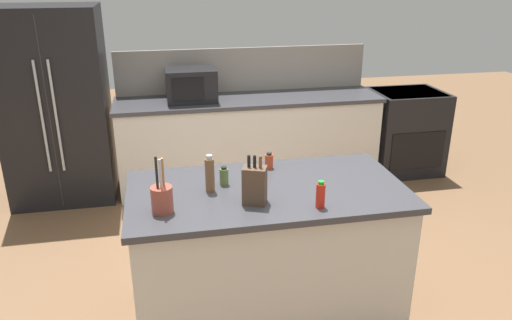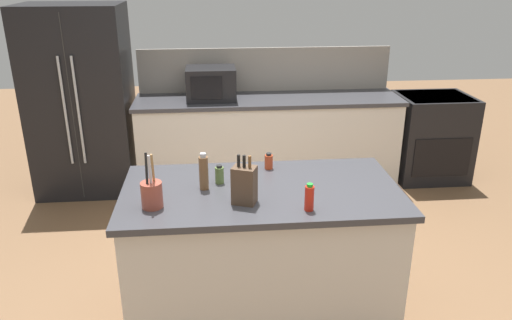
# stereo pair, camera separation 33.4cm
# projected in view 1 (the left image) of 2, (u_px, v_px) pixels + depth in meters

# --- Properties ---
(ground_plane) EXTENTS (14.00, 14.00, 0.00)m
(ground_plane) POSITION_uv_depth(u_px,v_px,m) (266.00, 314.00, 3.38)
(ground_plane) COLOR brown
(back_counter_run) EXTENTS (2.72, 0.66, 0.94)m
(back_counter_run) POSITION_uv_depth(u_px,v_px,m) (249.00, 141.00, 5.27)
(back_counter_run) COLOR beige
(back_counter_run) RESTS_ON ground_plane
(wall_backsplash) EXTENTS (2.68, 0.03, 0.46)m
(wall_backsplash) POSITION_uv_depth(u_px,v_px,m) (243.00, 69.00, 5.31)
(wall_backsplash) COLOR gray
(wall_backsplash) RESTS_ON back_counter_run
(kitchen_island) EXTENTS (1.69, 0.89, 0.94)m
(kitchen_island) POSITION_uv_depth(u_px,v_px,m) (267.00, 254.00, 3.21)
(kitchen_island) COLOR beige
(kitchen_island) RESTS_ON ground_plane
(refrigerator) EXTENTS (0.96, 0.75, 1.87)m
(refrigerator) POSITION_uv_depth(u_px,v_px,m) (56.00, 106.00, 4.80)
(refrigerator) COLOR black
(refrigerator) RESTS_ON ground_plane
(range_oven) EXTENTS (0.76, 0.65, 0.92)m
(range_oven) POSITION_uv_depth(u_px,v_px,m) (405.00, 131.00, 5.60)
(range_oven) COLOR black
(range_oven) RESTS_ON ground_plane
(microwave) EXTENTS (0.49, 0.39, 0.32)m
(microwave) POSITION_uv_depth(u_px,v_px,m) (191.00, 85.00, 4.93)
(microwave) COLOR black
(microwave) RESTS_ON back_counter_run
(knife_block) EXTENTS (0.16, 0.14, 0.29)m
(knife_block) POSITION_uv_depth(u_px,v_px,m) (255.00, 185.00, 2.81)
(knife_block) COLOR #4C3828
(knife_block) RESTS_ON kitchen_island
(utensil_crock) EXTENTS (0.12, 0.12, 0.32)m
(utensil_crock) POSITION_uv_depth(u_px,v_px,m) (162.00, 198.00, 2.72)
(utensil_crock) COLOR brown
(utensil_crock) RESTS_ON kitchen_island
(hot_sauce_bottle) EXTENTS (0.05, 0.05, 0.16)m
(hot_sauce_bottle) POSITION_uv_depth(u_px,v_px,m) (321.00, 195.00, 2.78)
(hot_sauce_bottle) COLOR red
(hot_sauce_bottle) RESTS_ON kitchen_island
(spice_jar_oregano) EXTENTS (0.05, 0.05, 0.12)m
(spice_jar_oregano) POSITION_uv_depth(u_px,v_px,m) (224.00, 176.00, 3.07)
(spice_jar_oregano) COLOR #567038
(spice_jar_oregano) RESTS_ON kitchen_island
(spice_jar_paprika) EXTENTS (0.06, 0.06, 0.11)m
(spice_jar_paprika) POSITION_uv_depth(u_px,v_px,m) (269.00, 161.00, 3.33)
(spice_jar_paprika) COLOR #B73D1E
(spice_jar_paprika) RESTS_ON kitchen_island
(pepper_grinder) EXTENTS (0.06, 0.06, 0.23)m
(pepper_grinder) POSITION_uv_depth(u_px,v_px,m) (210.00, 174.00, 2.96)
(pepper_grinder) COLOR brown
(pepper_grinder) RESTS_ON kitchen_island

